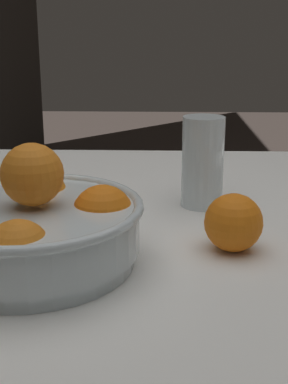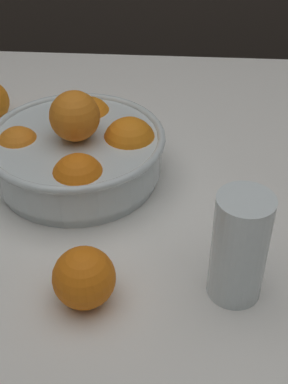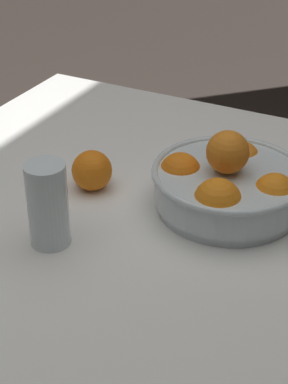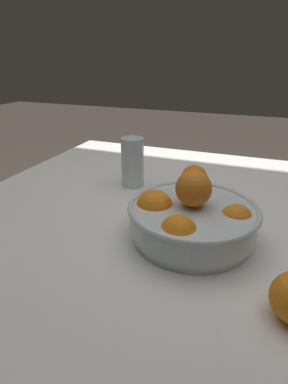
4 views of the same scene
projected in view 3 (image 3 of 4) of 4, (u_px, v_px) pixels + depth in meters
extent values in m
cube|color=white|center=(159.00, 231.00, 1.12)|extent=(1.05, 1.12, 0.03)
cylinder|color=#936B47|center=(73.00, 211.00, 1.87)|extent=(0.05, 0.05, 0.72)
cylinder|color=silver|center=(227.00, 203.00, 1.16)|extent=(0.25, 0.25, 0.02)
cylinder|color=silver|center=(228.00, 186.00, 1.14)|extent=(0.26, 0.26, 0.06)
torus|color=silver|center=(229.00, 172.00, 1.12)|extent=(0.28, 0.28, 0.01)
sphere|color=orange|center=(217.00, 202.00, 1.06)|extent=(0.08, 0.08, 0.08)
sphere|color=orange|center=(274.00, 195.00, 1.09)|extent=(0.08, 0.08, 0.08)
sphere|color=orange|center=(241.00, 160.00, 1.20)|extent=(0.07, 0.07, 0.07)
sphere|color=orange|center=(182.00, 174.00, 1.15)|extent=(0.08, 0.08, 0.08)
sphere|color=orange|center=(228.00, 152.00, 1.10)|extent=(0.08, 0.08, 0.08)
cylinder|color=#F4A314|center=(49.00, 218.00, 1.05)|extent=(0.06, 0.06, 0.09)
cylinder|color=silver|center=(48.00, 205.00, 1.03)|extent=(0.07, 0.07, 0.15)
sphere|color=orange|center=(92.00, 170.00, 1.20)|extent=(0.08, 0.08, 0.08)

